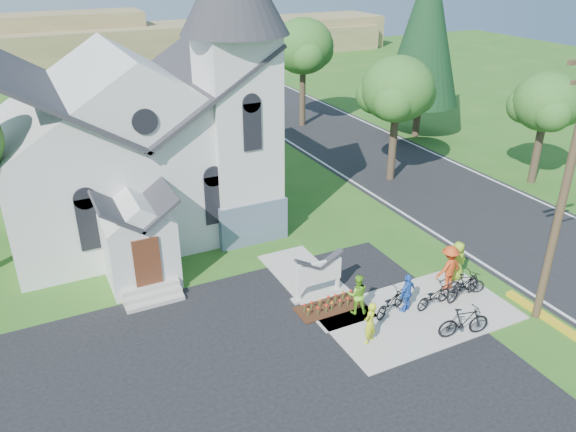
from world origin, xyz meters
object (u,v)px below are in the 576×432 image
cyclist_0 (370,323)px  cyclist_4 (457,261)px  cyclist_2 (407,293)px  church_sign (319,273)px  bike_3 (466,283)px  bike_1 (464,322)px  bike_2 (434,296)px  cyclist_1 (357,294)px  bike_4 (463,286)px  bike_0 (390,302)px  cyclist_3 (449,267)px  utility_pole (569,179)px

cyclist_0 → cyclist_4: cyclist_4 is taller
cyclist_2 → cyclist_4: size_ratio=0.92×
church_sign → bike_3: church_sign is taller
bike_1 → bike_2: (0.23, 1.85, -0.13)m
cyclist_1 → bike_1: (2.55, -2.78, -0.22)m
cyclist_1 → bike_4: size_ratio=0.84×
bike_1 → cyclist_4: (2.32, 2.99, 0.26)m
bike_0 → bike_4: size_ratio=0.92×
bike_0 → bike_3: bike_0 is taller
cyclist_2 → cyclist_3: size_ratio=0.83×
church_sign → bike_0: 2.88m
cyclist_3 → bike_3: cyclist_3 is taller
cyclist_1 → bike_2: size_ratio=0.94×
bike_3 → cyclist_0: bearing=121.5°
cyclist_1 → bike_4: (4.17, -0.96, -0.30)m
utility_pole → bike_2: size_ratio=5.96×
bike_4 → bike_3: bearing=-73.5°
church_sign → bike_0: size_ratio=1.28×
cyclist_4 → cyclist_3: bearing=30.9°
cyclist_0 → bike_1: bearing=134.8°
bike_2 → bike_1: bearing=164.6°
bike_4 → cyclist_2: bearing=72.3°
church_sign → cyclist_2: 3.35m
bike_2 → bike_4: 1.39m
utility_pole → cyclist_0: bearing=167.2°
cyclist_1 → cyclist_3: (4.09, -0.17, 0.13)m
cyclist_1 → utility_pole: bearing=176.0°
bike_0 → bike_3: size_ratio=1.17×
church_sign → cyclist_2: (2.40, -2.32, -0.21)m
bike_0 → cyclist_3: size_ratio=0.93×
church_sign → utility_pole: size_ratio=0.22×
cyclist_1 → bike_4: bearing=-169.3°
bike_2 → cyclist_4: cyclist_4 is taller
utility_pole → cyclist_2: 6.64m
utility_pole → bike_0: 7.29m
bike_3 → cyclist_4: bearing=0.7°
bike_0 → bike_4: bearing=-118.3°
utility_pole → cyclist_1: 8.04m
cyclist_2 → bike_2: size_ratio=0.91×
bike_0 → bike_4: (3.08, -0.39, 0.04)m
church_sign → bike_1: bearing=-53.5°
bike_0 → cyclist_2: cyclist_2 is taller
cyclist_0 → bike_2: size_ratio=0.93×
cyclist_2 → bike_4: size_ratio=0.81×
cyclist_2 → cyclist_3: bearing=172.8°
cyclist_0 → bike_3: 5.09m
church_sign → cyclist_4: 5.75m
church_sign → cyclist_0: church_sign is taller
cyclist_2 → bike_3: (2.77, -0.11, -0.32)m
church_sign → cyclist_3: 5.11m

